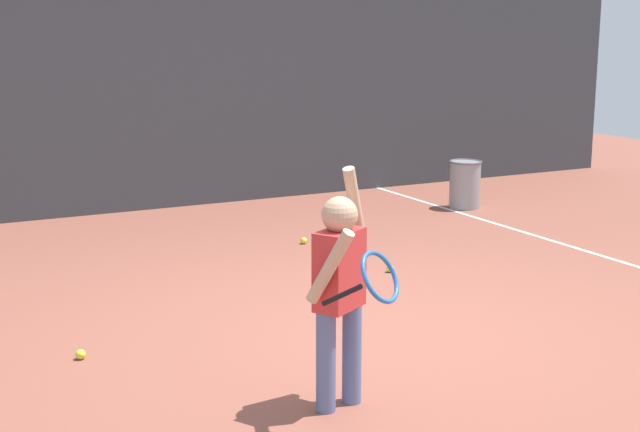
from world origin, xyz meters
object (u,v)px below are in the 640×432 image
object	(u,v)px
tennis_player	(341,283)
tennis_ball_6	(390,269)
tennis_ball_0	(304,241)
tennis_ball_4	(81,354)
ball_hopper	(465,184)

from	to	relation	value
tennis_player	tennis_ball_6	world-z (taller)	tennis_player
tennis_ball_0	tennis_ball_4	size ratio (longest dim) A/B	1.00
ball_hopper	tennis_ball_6	world-z (taller)	ball_hopper
ball_hopper	tennis_ball_6	size ratio (longest dim) A/B	8.52
tennis_ball_6	tennis_ball_4	bearing A→B (deg)	-163.36
ball_hopper	tennis_ball_0	distance (m)	2.60
ball_hopper	tennis_ball_6	bearing A→B (deg)	-138.54
tennis_player	tennis_ball_6	distance (m)	2.96
tennis_ball_6	ball_hopper	bearing A→B (deg)	41.46
ball_hopper	tennis_ball_0	xyz separation A→B (m)	(-2.48, -0.73, -0.26)
tennis_player	tennis_ball_4	size ratio (longest dim) A/B	20.46
tennis_ball_4	ball_hopper	bearing A→B (deg)	29.14
tennis_ball_6	tennis_ball_0	bearing A→B (deg)	98.99
tennis_player	tennis_ball_0	size ratio (longest dim) A/B	20.46
ball_hopper	tennis_ball_0	bearing A→B (deg)	-163.61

